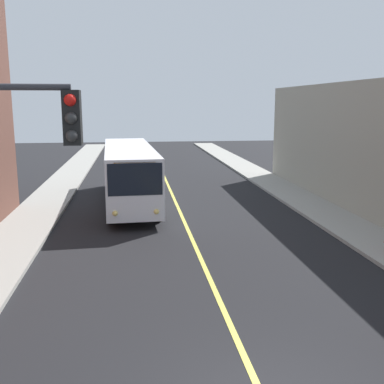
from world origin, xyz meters
TOP-DOWN VIEW (x-y plane):
  - sidewalk_left at (-7.25, 10.00)m, footprint 2.50×90.00m
  - sidewalk_right at (7.25, 10.00)m, footprint 2.50×90.00m
  - lane_stripe_center at (0.00, 15.00)m, footprint 0.16×60.00m
  - city_bus at (-2.59, 18.25)m, footprint 3.14×12.25m

SIDE VIEW (x-z plane):
  - lane_stripe_center at x=0.00m, z-range 0.00..0.01m
  - sidewalk_left at x=-7.25m, z-range 0.00..0.15m
  - sidewalk_right at x=7.25m, z-range 0.00..0.15m
  - city_bus at x=-2.59m, z-range 0.22..3.42m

